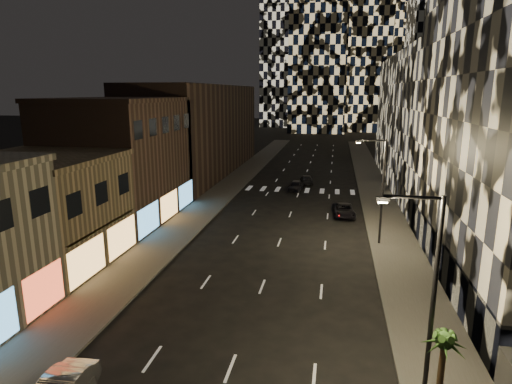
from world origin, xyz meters
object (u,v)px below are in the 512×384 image
at_px(car_dark_midlane, 296,186).
at_px(car_dark_oncoming, 306,179).
at_px(streetlight_far, 380,184).
at_px(streetlight_near, 428,289).
at_px(palm_tree, 444,347).
at_px(car_dark_rightlane, 344,211).

bearing_deg(car_dark_midlane, car_dark_oncoming, 83.52).
bearing_deg(streetlight_far, car_dark_oncoming, 107.62).
bearing_deg(streetlight_near, streetlight_far, 90.00).
bearing_deg(palm_tree, car_dark_midlane, 103.30).
bearing_deg(car_dark_midlane, car_dark_rightlane, -55.39).
bearing_deg(palm_tree, streetlight_far, 91.79).
bearing_deg(car_dark_oncoming, car_dark_rightlane, 100.67).
height_order(car_dark_oncoming, palm_tree, palm_tree).
bearing_deg(car_dark_rightlane, palm_tree, -88.76).
bearing_deg(car_dark_rightlane, streetlight_near, -89.91).
relative_size(streetlight_far, car_dark_rightlane, 1.91).
bearing_deg(streetlight_far, car_dark_midlane, 114.38).
height_order(streetlight_near, car_dark_rightlane, streetlight_near).
distance_m(streetlight_far, car_dark_rightlane, 9.85).
bearing_deg(car_dark_oncoming, streetlight_near, 93.18).
bearing_deg(streetlight_near, car_dark_rightlane, 95.43).
xyz_separation_m(car_dark_oncoming, palm_tree, (8.41, -45.10, 2.65)).
height_order(streetlight_near, car_dark_oncoming, streetlight_near).
distance_m(streetlight_far, car_dark_midlane, 21.95).
xyz_separation_m(streetlight_far, palm_tree, (0.65, -20.65, -2.08)).
bearing_deg(palm_tree, car_dark_rightlane, 96.58).
height_order(streetlight_near, palm_tree, streetlight_near).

